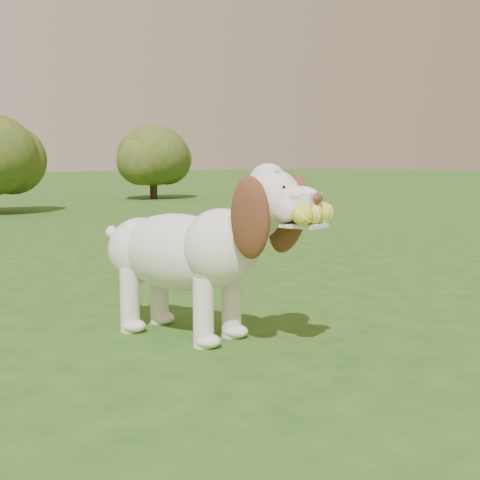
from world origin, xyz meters
TOP-DOWN VIEW (x-y plane):
  - ground at (0.00, 0.00)m, footprint 80.00×80.00m
  - dog at (-0.10, -0.34)m, footprint 0.67×1.26m
  - shrub_d at (5.28, 9.49)m, footprint 1.50×1.50m

SIDE VIEW (x-z plane):
  - ground at x=0.00m, z-range 0.00..0.00m
  - dog at x=-0.10m, z-range 0.03..0.86m
  - shrub_d at x=5.28m, z-range 0.14..1.69m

